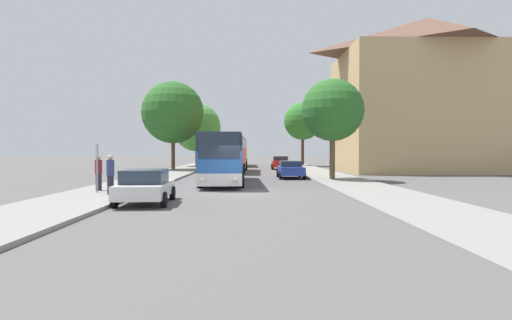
{
  "coord_description": "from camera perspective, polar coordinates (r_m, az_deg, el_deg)",
  "views": [
    {
      "loc": [
        0.45,
        -20.91,
        2.24
      ],
      "look_at": [
        0.93,
        10.44,
        1.48
      ],
      "focal_mm": 28.0,
      "sensor_mm": 36.0,
      "label": 1
    }
  ],
  "objects": [
    {
      "name": "tree_right_near",
      "position": [
        29.82,
        10.88,
        6.98
      ],
      "size": [
        4.53,
        4.53,
        7.3
      ],
      "color": "brown",
      "rests_on": "sidewalk_right"
    },
    {
      "name": "parked_car_left_curb",
      "position": [
        17.41,
        -15.52,
        -3.59
      ],
      "size": [
        2.26,
        4.05,
        1.44
      ],
      "rotation": [
        0.0,
        0.0,
        0.05
      ],
      "color": "silver",
      "rests_on": "ground_plane"
    },
    {
      "name": "pedestrian_waiting_near",
      "position": [
        22.31,
        -21.57,
        -1.69
      ],
      "size": [
        0.36,
        0.36,
        1.84
      ],
      "rotation": [
        0.0,
        0.0,
        0.97
      ],
      "color": "#23232D",
      "rests_on": "sidewalk_left"
    },
    {
      "name": "building_right_background",
      "position": [
        46.18,
        23.23,
        8.53
      ],
      "size": [
        17.76,
        12.44,
        16.15
      ],
      "color": "tan",
      "rests_on": "ground_plane"
    },
    {
      "name": "bus_stop_sign",
      "position": [
        21.23,
        -21.76,
        -0.29
      ],
      "size": [
        0.08,
        0.45,
        2.43
      ],
      "color": "gray",
      "rests_on": "sidewalk_left"
    },
    {
      "name": "pedestrian_waiting_far",
      "position": [
        20.1,
        -20.08,
        -1.93
      ],
      "size": [
        0.36,
        0.36,
        1.88
      ],
      "rotation": [
        0.0,
        0.0,
        0.31
      ],
      "color": "#23232D",
      "rests_on": "sidewalk_left"
    },
    {
      "name": "parked_car_right_far",
      "position": [
        47.45,
        3.5,
        -0.36
      ],
      "size": [
        2.18,
        4.43,
        1.55
      ],
      "rotation": [
        0.0,
        0.0,
        3.12
      ],
      "color": "red",
      "rests_on": "ground_plane"
    },
    {
      "name": "bus_front",
      "position": [
        27.27,
        -4.8,
        0.35
      ],
      "size": [
        3.06,
        11.25,
        3.27
      ],
      "rotation": [
        0.0,
        0.0,
        0.03
      ],
      "color": "silver",
      "rests_on": "ground_plane"
    },
    {
      "name": "bus_rear",
      "position": [
        57.25,
        -2.66,
        1.02
      ],
      "size": [
        2.87,
        11.71,
        3.54
      ],
      "rotation": [
        0.0,
        0.0,
        0.01
      ],
      "color": "#2D2D2D",
      "rests_on": "ground_plane"
    },
    {
      "name": "sidewalk_left",
      "position": [
        22.3,
        -20.44,
        -4.28
      ],
      "size": [
        4.0,
        120.0,
        0.15
      ],
      "primitive_type": "cube",
      "color": "gray",
      "rests_on": "ground_plane"
    },
    {
      "name": "parked_car_right_near",
      "position": [
        32.23,
        4.95,
        -1.3
      ],
      "size": [
        2.06,
        4.31,
        1.39
      ],
      "rotation": [
        0.0,
        0.0,
        3.14
      ],
      "color": "#233D9E",
      "rests_on": "ground_plane"
    },
    {
      "name": "tree_right_mid",
      "position": [
        56.88,
        6.69,
        5.51
      ],
      "size": [
        5.29,
        5.29,
        8.86
      ],
      "color": "#47331E",
      "rests_on": "sidewalk_right"
    },
    {
      "name": "bus_middle",
      "position": [
        41.16,
        -3.33,
        0.9
      ],
      "size": [
        2.95,
        11.24,
        3.56
      ],
      "rotation": [
        0.0,
        0.0,
        -0.03
      ],
      "color": "gray",
      "rests_on": "ground_plane"
    },
    {
      "name": "tree_left_near",
      "position": [
        53.69,
        -8.47,
        4.63
      ],
      "size": [
        6.38,
        6.38,
        8.34
      ],
      "color": "brown",
      "rests_on": "sidewalk_left"
    },
    {
      "name": "ground_plane",
      "position": [
        21.03,
        -2.1,
        -4.73
      ],
      "size": [
        300.0,
        300.0,
        0.0
      ],
      "primitive_type": "plane",
      "color": "#565454",
      "rests_on": "ground"
    },
    {
      "name": "tree_left_far",
      "position": [
        44.88,
        -11.78,
        6.65
      ],
      "size": [
        6.76,
        6.76,
        9.62
      ],
      "color": "#513D23",
      "rests_on": "sidewalk_left"
    },
    {
      "name": "sidewalk_right",
      "position": [
        22.02,
        16.49,
        -4.32
      ],
      "size": [
        4.0,
        120.0,
        0.15
      ],
      "primitive_type": "cube",
      "color": "gray",
      "rests_on": "ground_plane"
    }
  ]
}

